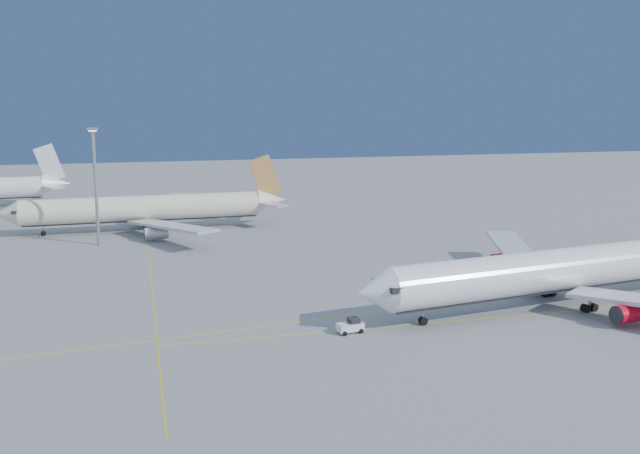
{
  "coord_description": "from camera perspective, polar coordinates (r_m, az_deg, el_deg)",
  "views": [
    {
      "loc": [
        -41.47,
        -103.11,
        31.5
      ],
      "look_at": [
        -8.41,
        25.28,
        7.0
      ],
      "focal_mm": 40.0,
      "sensor_mm": 36.0,
      "label": 1
    }
  ],
  "objects": [
    {
      "name": "pushback_tug",
      "position": [
        97.05,
        2.48,
        -7.91
      ],
      "size": [
        3.77,
        2.65,
        1.98
      ],
      "rotation": [
        0.0,
        0.0,
        0.17
      ],
      "color": "white",
      "rests_on": "ground"
    },
    {
      "name": "airliner_etihad",
      "position": [
        172.85,
        -13.48,
        1.46
      ],
      "size": [
        66.71,
        61.68,
        17.43
      ],
      "rotation": [
        0.0,
        0.0,
        0.03
      ],
      "color": "beige",
      "rests_on": "ground"
    },
    {
      "name": "light_mast",
      "position": [
        157.49,
        -17.54,
        3.86
      ],
      "size": [
        2.15,
        2.15,
        24.92
      ],
      "color": "gray",
      "rests_on": "ground"
    },
    {
      "name": "taxiway_lines",
      "position": [
        117.0,
        -0.68,
        -5.15
      ],
      "size": [
        118.86,
        140.0,
        0.02
      ],
      "color": "gold",
      "rests_on": "ground"
    },
    {
      "name": "airliner_virgin",
      "position": [
        115.58,
        19.56,
        -3.17
      ],
      "size": [
        73.09,
        65.01,
        18.07
      ],
      "rotation": [
        0.0,
        0.0,
        0.16
      ],
      "color": "white",
      "rests_on": "ground"
    },
    {
      "name": "ground",
      "position": [
        115.52,
        7.22,
        -5.44
      ],
      "size": [
        500.0,
        500.0,
        0.0
      ],
      "primitive_type": "plane",
      "color": "slate",
      "rests_on": "ground"
    }
  ]
}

